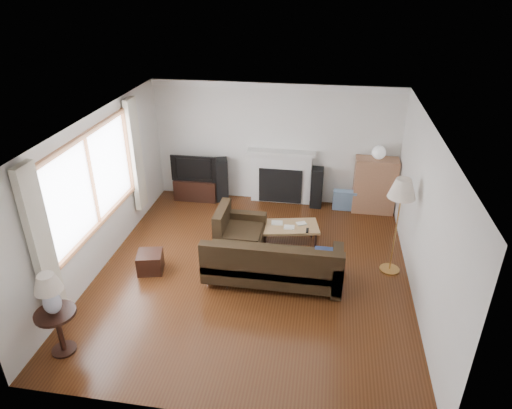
% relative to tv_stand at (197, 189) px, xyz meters
% --- Properties ---
extents(room, '(5.10, 5.60, 2.54)m').
position_rel_tv_stand_xyz_m(room, '(1.65, -2.50, 1.02)').
color(room, '#492410').
rests_on(room, ground).
extents(window, '(0.12, 2.74, 1.54)m').
position_rel_tv_stand_xyz_m(window, '(-0.80, -2.70, 1.32)').
color(window, brown).
rests_on(window, room).
extents(curtain_near, '(0.10, 0.35, 2.10)m').
position_rel_tv_stand_xyz_m(curtain_near, '(-0.75, -4.22, 1.17)').
color(curtain_near, silver).
rests_on(curtain_near, room).
extents(curtain_far, '(0.10, 0.35, 2.10)m').
position_rel_tv_stand_xyz_m(curtain_far, '(-0.75, -1.18, 1.17)').
color(curtain_far, silver).
rests_on(curtain_far, room).
extents(fireplace, '(1.40, 0.26, 1.15)m').
position_rel_tv_stand_xyz_m(fireplace, '(1.80, 0.14, 0.35)').
color(fireplace, white).
rests_on(fireplace, room).
extents(tv_stand, '(0.92, 0.41, 0.46)m').
position_rel_tv_stand_xyz_m(tv_stand, '(0.00, 0.00, 0.00)').
color(tv_stand, black).
rests_on(tv_stand, ground).
extents(television, '(0.97, 0.13, 0.56)m').
position_rel_tv_stand_xyz_m(television, '(0.00, 0.00, 0.51)').
color(television, black).
rests_on(television, tv_stand).
extents(speaker_left, '(0.33, 0.37, 0.93)m').
position_rel_tv_stand_xyz_m(speaker_left, '(0.55, 0.04, 0.23)').
color(speaker_left, black).
rests_on(speaker_left, ground).
extents(speaker_right, '(0.24, 0.29, 0.85)m').
position_rel_tv_stand_xyz_m(speaker_right, '(2.56, 0.05, 0.19)').
color(speaker_right, black).
rests_on(speaker_right, ground).
extents(bookshelf, '(0.83, 0.39, 1.14)m').
position_rel_tv_stand_xyz_m(bookshelf, '(3.71, 0.02, 0.34)').
color(bookshelf, '#9E6949').
rests_on(bookshelf, ground).
extents(globe_lamp, '(0.27, 0.27, 0.27)m').
position_rel_tv_stand_xyz_m(globe_lamp, '(3.71, 0.02, 1.04)').
color(globe_lamp, white).
rests_on(globe_lamp, bookshelf).
extents(sectional_sofa, '(2.33, 1.71, 0.75)m').
position_rel_tv_stand_xyz_m(sectional_sofa, '(2.00, -2.67, 0.15)').
color(sectional_sofa, black).
rests_on(sectional_sofa, ground).
extents(coffee_table, '(1.10, 0.74, 0.40)m').
position_rel_tv_stand_xyz_m(coffee_table, '(2.15, -1.56, -0.03)').
color(coffee_table, '#A6804F').
rests_on(coffee_table, ground).
extents(footstool, '(0.48, 0.48, 0.34)m').
position_rel_tv_stand_xyz_m(footstool, '(-0.02, -2.72, -0.06)').
color(footstool, black).
rests_on(footstool, ground).
extents(floor_lamp, '(0.46, 0.46, 1.65)m').
position_rel_tv_stand_xyz_m(floor_lamp, '(3.87, -2.08, 0.60)').
color(floor_lamp, '#BA8740').
rests_on(floor_lamp, ground).
extents(side_table, '(0.51, 0.51, 0.64)m').
position_rel_tv_stand_xyz_m(side_table, '(-0.50, -4.60, 0.09)').
color(side_table, black).
rests_on(side_table, ground).
extents(table_lamp, '(0.35, 0.35, 0.56)m').
position_rel_tv_stand_xyz_m(table_lamp, '(-0.50, -4.60, 0.69)').
color(table_lamp, silver).
rests_on(table_lamp, side_table).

